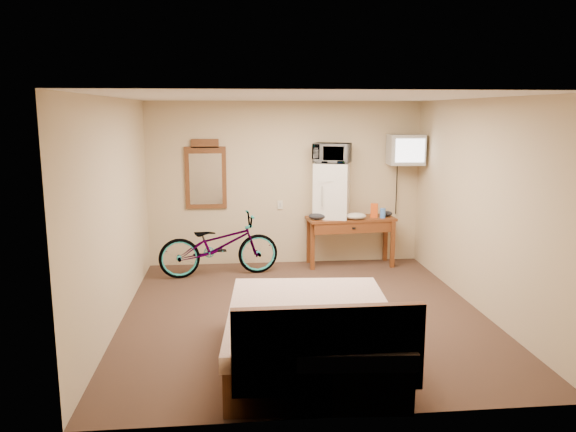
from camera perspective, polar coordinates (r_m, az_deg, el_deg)
The scene contains 13 objects.
room at distance 6.40m, azimuth 1.66°, elevation 0.71°, with size 4.60×4.64×2.50m.
desk at distance 8.62m, azimuth 6.41°, elevation -0.98°, with size 1.37×0.62×0.75m.
mini_fridge at distance 8.53m, azimuth 4.43°, elevation 2.61°, with size 0.62×0.61×0.83m.
microwave at distance 8.47m, azimuth 4.49°, elevation 6.40°, with size 0.54×0.36×0.30m, color white.
snack_bag at distance 8.65m, azimuth 8.75°, elevation 0.56°, with size 0.11×0.06×0.22m, color #E75114.
blue_cup at distance 8.64m, azimuth 9.60°, elevation 0.29°, with size 0.08×0.08×0.15m, color #4684F1.
cloth_cream at distance 8.48m, azimuth 6.89°, elevation -0.01°, with size 0.32×0.24×0.10m, color beige.
cloth_dark_a at distance 8.41m, azimuth 3.02°, elevation -0.01°, with size 0.27×0.21×0.10m, color black.
cloth_dark_b at distance 8.80m, azimuth 9.99°, elevation 0.25°, with size 0.18×0.15×0.08m, color black.
crt_television at distance 8.69m, azimuth 11.86°, elevation 6.62°, with size 0.55×0.61×0.45m.
wall_mirror at distance 8.58m, azimuth -8.36°, elevation 4.13°, with size 0.62×0.04×1.05m.
bicycle at distance 8.15m, azimuth -7.03°, elevation -2.95°, with size 0.60×1.72×0.90m, color black.
bed at distance 5.34m, azimuth 2.44°, elevation -12.05°, with size 1.68×2.14×0.90m.
Camera 1 is at (-0.81, -6.25, 2.35)m, focal length 35.00 mm.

